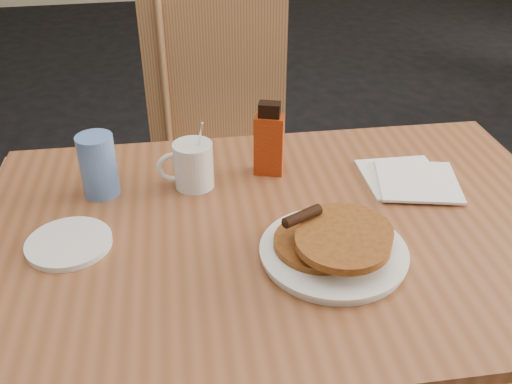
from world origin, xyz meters
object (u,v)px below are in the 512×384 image
(coffee_mug, at_px, (192,164))
(main_table, at_px, (282,242))
(chair_main_far, at_px, (222,134))
(syrup_bottle, at_px, (269,141))
(blue_tumbler, at_px, (98,165))
(pancake_plate, at_px, (334,246))

(coffee_mug, bearing_deg, main_table, -43.88)
(chair_main_far, distance_m, syrup_bottle, 0.56)
(main_table, bearing_deg, blue_tumbler, 151.11)
(coffee_mug, distance_m, blue_tumbler, 0.20)
(main_table, xyz_separation_m, syrup_bottle, (0.02, 0.22, 0.12))
(main_table, xyz_separation_m, coffee_mug, (-0.16, 0.19, 0.09))
(main_table, relative_size, chair_main_far, 1.30)
(main_table, relative_size, pancake_plate, 4.75)
(syrup_bottle, bearing_deg, coffee_mug, -152.19)
(coffee_mug, height_order, blue_tumbler, coffee_mug)
(coffee_mug, relative_size, blue_tumbler, 1.19)
(syrup_bottle, distance_m, blue_tumbler, 0.38)
(pancake_plate, height_order, coffee_mug, coffee_mug)
(coffee_mug, xyz_separation_m, blue_tumbler, (-0.20, 0.01, 0.01))
(chair_main_far, bearing_deg, blue_tumbler, -110.26)
(main_table, height_order, chair_main_far, chair_main_far)
(main_table, distance_m, syrup_bottle, 0.25)
(pancake_plate, xyz_separation_m, blue_tumbler, (-0.43, 0.31, 0.04))
(blue_tumbler, bearing_deg, main_table, -28.89)
(main_table, bearing_deg, syrup_bottle, 85.19)
(syrup_bottle, relative_size, blue_tumbler, 1.26)
(chair_main_far, height_order, syrup_bottle, chair_main_far)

